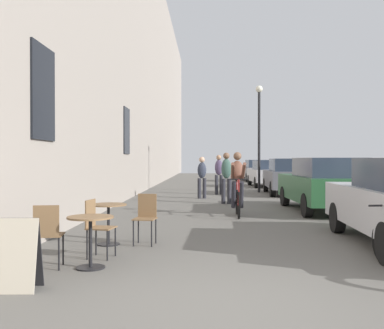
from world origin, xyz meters
TOP-DOWN VIEW (x-y plane):
  - ground_plane at (0.00, 0.00)m, footprint 88.00×88.00m
  - building_facade_left at (-3.45, 14.00)m, footprint 0.54×68.00m
  - cafe_table_near at (-1.86, 1.57)m, footprint 0.64×0.64m
  - cafe_chair_near_toward_street at (-2.43, 1.49)m, footprint 0.43×0.43m
  - cafe_chair_near_toward_wall at (-1.93, 2.23)m, footprint 0.44×0.44m
  - cafe_table_mid at (-1.98, 3.26)m, footprint 0.64×0.64m
  - cafe_chair_mid_toward_street at (-1.33, 3.34)m, footprint 0.42×0.42m
  - sandwich_board_sign at (-2.46, 0.53)m, footprint 0.57×0.40m
  - cyclist_on_bicycle at (0.59, 7.45)m, footprint 0.52×1.76m
  - pedestrian_near at (0.43, 10.57)m, footprint 0.35×0.25m
  - pedestrian_mid at (-0.42, 12.64)m, footprint 0.35×0.26m
  - pedestrian_far at (0.29, 14.59)m, footprint 0.34×0.24m
  - street_lamp at (2.18, 15.89)m, footprint 0.32×0.32m
  - parked_car_second at (3.16, 8.43)m, footprint 1.93×4.41m
  - parked_car_third at (3.30, 14.74)m, footprint 1.97×4.42m
  - parked_car_fourth at (3.13, 20.15)m, footprint 1.85×4.17m
  - parked_car_fifth at (3.26, 26.25)m, footprint 1.82×4.20m

SIDE VIEW (x-z plane):
  - ground_plane at x=0.00m, z-range 0.00..0.00m
  - sandwich_board_sign at x=-2.46m, z-range 0.00..0.83m
  - cafe_chair_near_toward_street at x=-2.43m, z-range 0.07..0.96m
  - cafe_chair_near_toward_wall at x=-1.93m, z-range 0.07..0.96m
  - cafe_chair_mid_toward_street at x=-1.33m, z-range 0.07..0.96m
  - cafe_table_near at x=-1.86m, z-range 0.16..0.88m
  - cafe_table_mid at x=-1.98m, z-range 0.16..0.88m
  - parked_car_fourth at x=3.13m, z-range 0.03..1.49m
  - parked_car_fifth at x=3.26m, z-range 0.03..1.51m
  - parked_car_third at x=3.30m, z-range 0.03..1.58m
  - parked_car_second at x=3.16m, z-range 0.03..1.58m
  - cyclist_on_bicycle at x=0.59m, z-range -0.06..1.68m
  - pedestrian_mid at x=-0.42m, z-range 0.10..1.71m
  - pedestrian_far at x=0.29m, z-range 0.11..1.81m
  - pedestrian_near at x=0.43m, z-range 0.11..1.86m
  - street_lamp at x=2.18m, z-range 0.66..5.56m
  - building_facade_left at x=-3.45m, z-range 0.00..13.22m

